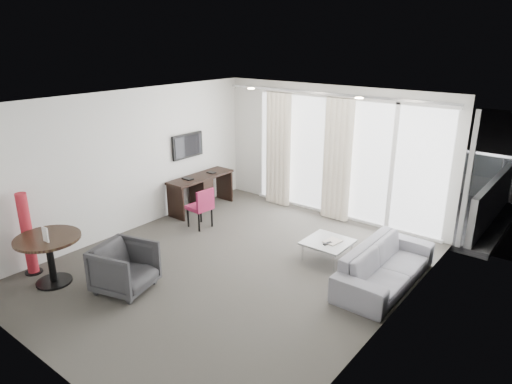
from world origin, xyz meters
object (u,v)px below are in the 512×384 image
Objects in this scene: desk_chair at (200,207)px; coffee_table at (327,250)px; red_lamp at (27,234)px; rattan_chair_a at (406,192)px; round_table at (51,260)px; rattan_chair_b at (432,185)px; sofa at (385,265)px; tub_armchair at (125,268)px; desk at (201,192)px.

desk_chair reaches higher than coffee_table.
red_lamp is 7.06m from rattan_chair_a.
coffee_table is (2.81, 3.18, -0.21)m from round_table.
red_lamp is at bearing -107.01° from rattan_chair_b.
red_lamp is 0.65× the size of sofa.
desk_chair is 2.43m from tub_armchair.
red_lamp reaches higher than desk_chair.
tub_armchair is at bearing -97.83° from rattan_chair_b.
round_table is 6.77m from rattan_chair_a.
round_table is (0.44, -3.56, 0.01)m from desk.
red_lamp is 1.68m from tub_armchair.
desk is at bearing 82.91° from sofa.
rattan_chair_b reaches higher than coffee_table.
rattan_chair_b is at bearing 61.68° from red_lamp.
red_lamp is at bearing -91.44° from desk.
red_lamp is at bearing -99.89° from desk_chair.
round_table is 0.46× the size of sofa.
sofa is (4.40, 3.06, -0.36)m from red_lamp.
desk_chair is at bearing 3.68° from tub_armchair.
desk_chair is 5.11m from rattan_chair_b.
desk is 4.26m from rattan_chair_a.
rattan_chair_b is (0.25, 0.89, -0.02)m from rattan_chair_a.
desk is at bearing 173.33° from coffee_table.
desk_chair is 2.85m from round_table.
coffee_table is at bearing -103.73° from rattan_chair_a.
tub_armchair is (0.79, -2.30, -0.04)m from desk_chair.
sofa is at bearing 34.85° from red_lamp.
rattan_chair_b is at bearing 58.56° from desk_chair.
sofa is (2.85, 2.48, -0.06)m from tub_armchair.
tub_armchair is (1.55, 0.59, -0.30)m from red_lamp.
coffee_table is 0.89× the size of rattan_chair_b.
rattan_chair_a is at bearing 36.22° from desk.
rattan_chair_a is (-0.88, 3.05, 0.13)m from sofa.
desk_chair is 2.99m from red_lamp.
red_lamp is 4.67m from coffee_table.
rattan_chair_a is at bearing -94.46° from rattan_chair_b.
red_lamp is 7.96m from rattan_chair_b.
sofa is at bearing 7.62° from desk_chair.
desk_chair reaches higher than tub_armchair.
tub_armchair is at bearing -66.16° from desk_chair.
round_table is (-0.22, -2.85, -0.02)m from desk_chair.
coffee_table is 2.91m from rattan_chair_a.
desk_chair is at bearing 92.84° from sofa.
red_lamp is at bearing -136.11° from coffee_table.
desk is at bearing -153.97° from rattan_chair_a.
desk_chair is at bearing -47.14° from desk.
round_table is 1.20× the size of tub_armchair.
desk is 1.93× the size of rattan_chair_b.
desk reaches higher than sofa.
desk_chair is 2.62m from coffee_table.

